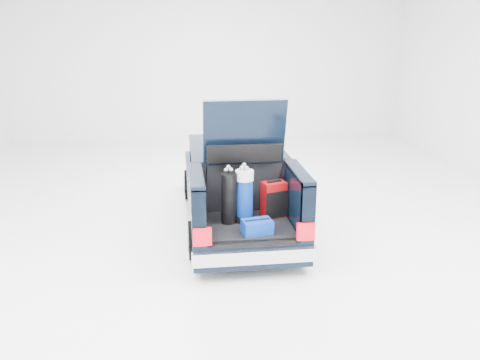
{
  "coord_description": "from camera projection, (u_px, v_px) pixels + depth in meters",
  "views": [
    {
      "loc": [
        -1.03,
        -8.66,
        3.63
      ],
      "look_at": [
        0.0,
        -0.5,
        1.0
      ],
      "focal_mm": 38.0,
      "sensor_mm": 36.0,
      "label": 1
    }
  ],
  "objects": [
    {
      "name": "ground",
      "position": [
        237.0,
        223.0,
        9.41
      ],
      "size": [
        14.0,
        14.0,
        0.0
      ],
      "primitive_type": "plane",
      "color": "white",
      "rests_on": "ground"
    },
    {
      "name": "car",
      "position": [
        236.0,
        187.0,
        9.31
      ],
      "size": [
        1.87,
        4.65,
        2.47
      ],
      "color": "black",
      "rests_on": "ground"
    },
    {
      "name": "blue_golf_bag",
      "position": [
        244.0,
        196.0,
        7.79
      ],
      "size": [
        0.29,
        0.29,
        0.94
      ],
      "rotation": [
        0.0,
        0.0,
        -0.04
      ],
      "color": "black",
      "rests_on": "car"
    },
    {
      "name": "black_golf_bag",
      "position": [
        229.0,
        198.0,
        7.75
      ],
      "size": [
        0.28,
        0.31,
        0.91
      ],
      "rotation": [
        0.0,
        0.0,
        0.09
      ],
      "color": "black",
      "rests_on": "car"
    },
    {
      "name": "blue_duffel",
      "position": [
        257.0,
        227.0,
        7.45
      ],
      "size": [
        0.47,
        0.35,
        0.23
      ],
      "rotation": [
        0.0,
        0.0,
        0.17
      ],
      "color": "navy",
      "rests_on": "car"
    },
    {
      "name": "red_suitcase",
      "position": [
        274.0,
        199.0,
        8.04
      ],
      "size": [
        0.42,
        0.34,
        0.6
      ],
      "rotation": [
        0.0,
        0.0,
        0.3
      ],
      "color": "#770305",
      "rests_on": "car"
    }
  ]
}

